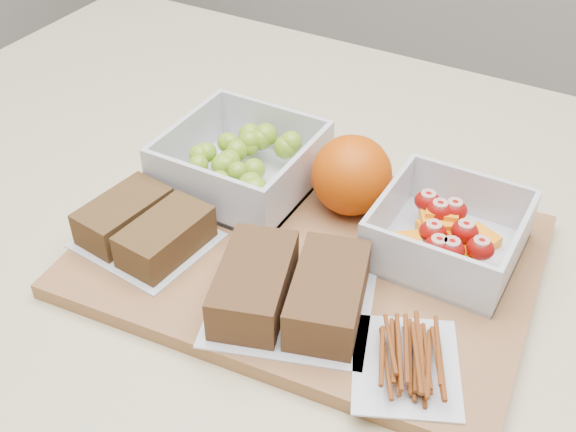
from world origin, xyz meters
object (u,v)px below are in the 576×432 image
pretzel_bag (407,357)px  cutting_board (308,255)px  grape_container (243,163)px  sandwich_bag_left (145,227)px  fruit_container (447,235)px  orange (352,175)px  sandwich_bag_center (291,290)px

pretzel_bag → cutting_board: bearing=147.0°
grape_container → sandwich_bag_left: (-0.03, -0.13, -0.01)m
fruit_container → orange: orange is taller
sandwich_bag_left → sandwich_bag_center: bearing=-3.1°
sandwich_bag_left → sandwich_bag_center: (0.17, -0.01, 0.00)m
grape_container → sandwich_bag_center: size_ratio=0.84×
cutting_board → sandwich_bag_left: (-0.14, -0.07, 0.03)m
cutting_board → sandwich_bag_left: bearing=-159.9°
fruit_container → sandwich_bag_left: 0.29m
cutting_board → orange: bearing=80.6°
pretzel_bag → sandwich_bag_left: bearing=175.6°
fruit_container → sandwich_bag_left: fruit_container is taller
cutting_board → orange: orange is taller
sandwich_bag_left → pretzel_bag: (0.28, -0.02, -0.01)m
orange → sandwich_bag_center: (0.02, -0.15, -0.02)m
grape_container → cutting_board: bearing=-28.8°
sandwich_bag_center → sandwich_bag_left: bearing=176.9°
pretzel_bag → sandwich_bag_center: bearing=173.8°
grape_container → orange: bearing=8.3°
fruit_container → orange: bearing=170.4°
fruit_container → orange: 0.11m
fruit_container → sandwich_bag_center: 0.16m
grape_container → pretzel_bag: 0.29m
sandwich_bag_center → fruit_container: bearing=55.7°
sandwich_bag_center → cutting_board: bearing=106.7°
sandwich_bag_left → sandwich_bag_center: 0.17m
cutting_board → fruit_container: (0.12, 0.06, 0.03)m
fruit_container → sandwich_bag_center: fruit_container is taller
cutting_board → pretzel_bag: bearing=-37.9°
cutting_board → sandwich_bag_left: sandwich_bag_left is taller
sandwich_bag_center → pretzel_bag: 0.11m
fruit_container → sandwich_bag_center: size_ratio=0.75×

